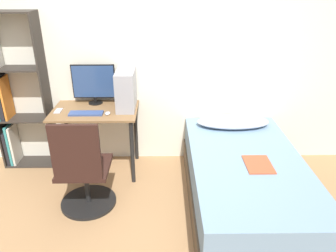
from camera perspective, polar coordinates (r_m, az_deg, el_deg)
ground_plane at (r=3.17m, az=-5.31°, el=-17.37°), size 14.00×14.00×0.00m
wall_back at (r=3.81m, az=-4.59°, el=11.44°), size 8.00×0.05×2.50m
desk at (r=3.76m, az=-12.46°, el=0.90°), size 0.94×0.62×0.77m
bookshelf at (r=4.14m, az=-25.76°, el=4.82°), size 0.60×0.27×1.80m
office_chair at (r=3.28m, az=-14.45°, el=-8.48°), size 0.56×0.56×0.98m
bed at (r=3.35m, az=13.25°, el=-9.65°), size 1.09×2.01×0.54m
pillow at (r=3.82m, az=11.25°, el=0.74°), size 0.83×0.36×0.11m
magazine at (r=3.13m, az=15.46°, el=-6.46°), size 0.24×0.32×0.01m
monitor at (r=3.83m, az=-12.80°, el=7.32°), size 0.49×0.16×0.45m
keyboard at (r=3.61m, az=-14.08°, el=2.16°), size 0.36×0.12×0.02m
pc_tower at (r=3.65m, az=-7.32°, el=6.35°), size 0.20×0.43×0.42m
mouse at (r=3.56m, az=-10.47°, el=2.21°), size 0.06×0.09×0.02m
phone at (r=3.77m, az=-18.56°, el=2.52°), size 0.07×0.14×0.01m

